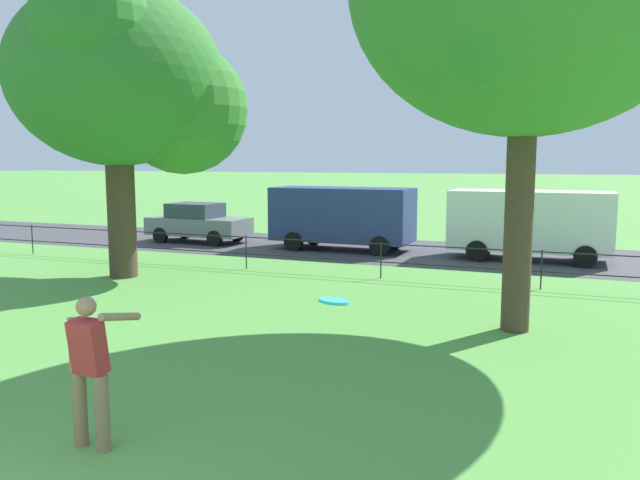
{
  "coord_description": "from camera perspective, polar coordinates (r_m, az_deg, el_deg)",
  "views": [
    {
      "loc": [
        4.68,
        -2.7,
        3.23
      ],
      "look_at": [
        0.39,
        8.26,
        1.73
      ],
      "focal_mm": 35.52,
      "sensor_mm": 36.0,
      "label": 1
    }
  ],
  "objects": [
    {
      "name": "frisbee",
      "position": [
        5.5,
        1.26,
        -5.54
      ],
      "size": [
        0.38,
        0.38,
        0.05
      ],
      "color": "#2DB2C6"
    },
    {
      "name": "park_fence",
      "position": [
        17.37,
        5.52,
        -1.26
      ],
      "size": [
        33.28,
        0.04,
        1.0
      ],
      "color": "black",
      "rests_on": "ground"
    },
    {
      "name": "street_strip",
      "position": [
        22.5,
        9.15,
        -1.1
      ],
      "size": [
        80.0,
        6.48,
        0.01
      ],
      "primitive_type": "cube",
      "color": "#424247",
      "rests_on": "ground"
    },
    {
      "name": "panel_van_right",
      "position": [
        21.46,
        18.41,
        1.63
      ],
      "size": [
        5.03,
        2.17,
        2.24
      ],
      "color": "white",
      "rests_on": "ground"
    },
    {
      "name": "panel_van_left",
      "position": [
        22.73,
        2.06,
        2.29
      ],
      "size": [
        5.04,
        2.18,
        2.24
      ],
      "color": "navy",
      "rests_on": "ground"
    },
    {
      "name": "car_grey_far_right",
      "position": [
        25.35,
        -10.94,
        1.56
      ],
      "size": [
        4.05,
        1.92,
        1.54
      ],
      "color": "slate",
      "rests_on": "ground"
    },
    {
      "name": "person_thrower",
      "position": [
        7.61,
        -20.02,
        -10.7
      ],
      "size": [
        0.53,
        0.77,
        1.74
      ],
      "color": "#846B4C",
      "rests_on": "ground"
    },
    {
      "name": "tree_large_lawn",
      "position": [
        18.14,
        -16.52,
        13.5
      ],
      "size": [
        6.02,
        5.79,
        7.93
      ],
      "color": "#4C3828",
      "rests_on": "ground"
    }
  ]
}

